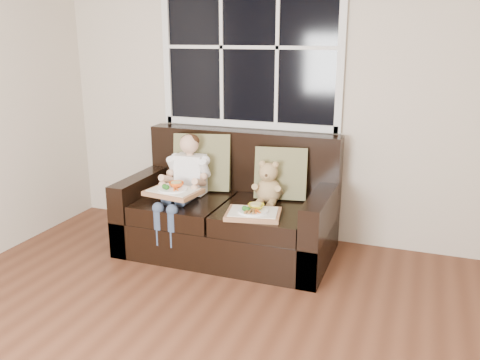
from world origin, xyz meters
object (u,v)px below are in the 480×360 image
at_px(teddy_bear, 268,186).
at_px(tray_right, 253,213).
at_px(loveseat, 230,214).
at_px(tray_left, 174,191).
at_px(child, 185,177).

distance_m(teddy_bear, tray_right, 0.36).
xyz_separation_m(loveseat, teddy_bear, (0.33, -0.00, 0.28)).
xyz_separation_m(tray_left, tray_right, (0.67, -0.02, -0.10)).
relative_size(loveseat, teddy_bear, 4.74).
height_order(child, tray_left, child).
height_order(teddy_bear, tray_right, teddy_bear).
distance_m(loveseat, child, 0.49).
distance_m(child, teddy_bear, 0.69).
xyz_separation_m(child, tray_right, (0.67, -0.23, -0.15)).
distance_m(child, tray_left, 0.22).
bearing_deg(tray_right, loveseat, 121.74).
bearing_deg(loveseat, tray_left, -136.41).
bearing_deg(teddy_bear, tray_right, -95.40).
distance_m(tray_left, tray_right, 0.68).
xyz_separation_m(child, tray_left, (0.00, -0.21, -0.05)).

